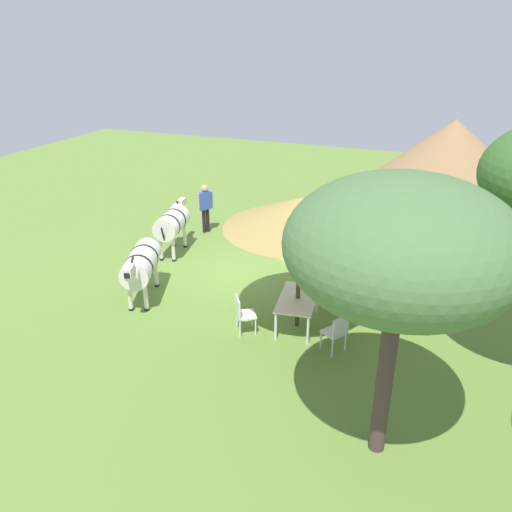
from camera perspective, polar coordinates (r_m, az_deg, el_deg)
name	(u,v)px	position (r m, az deg, el deg)	size (l,w,h in m)	color
ground_plane	(238,274)	(14.44, -2.06, -2.07)	(36.00, 36.00, 0.00)	olive
thatched_hut	(446,186)	(15.77, 20.70, 7.46)	(5.57, 5.57, 4.14)	beige
shade_umbrella	(301,213)	(10.86, 5.12, 4.84)	(3.39, 3.39, 3.15)	#41351E
patio_dining_table	(298,301)	(11.74, 4.73, -5.06)	(1.64, 1.03, 0.74)	silver
patio_chair_near_lawn	(311,282)	(12.93, 6.26, -2.92)	(0.43, 0.45, 0.90)	white
patio_chair_west_end	(242,312)	(11.52, -1.55, -6.39)	(0.60, 0.60, 0.90)	silver
patio_chair_east_end	(337,331)	(10.99, 9.11, -8.36)	(0.60, 0.59, 0.90)	silver
guest_beside_umbrella	(363,268)	(12.68, 12.04, -1.36)	(0.33, 0.59, 1.71)	black
standing_watcher	(205,204)	(17.22, -5.76, 5.87)	(0.52, 0.42, 1.68)	black
striped_lounge_chair	(294,252)	(15.28, 4.32, 0.47)	(0.83, 0.95, 0.64)	#2E9B6E
zebra_nearest_camera	(141,264)	(13.04, -12.87, -0.94)	(2.26, 1.27, 1.51)	silver
zebra_by_umbrella	(172,223)	(15.66, -9.43, 3.74)	(2.11, 0.97, 1.53)	silver
acacia_tree_left_background	(402,247)	(7.24, 16.12, 1.02)	(3.32, 3.32, 4.66)	#453232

